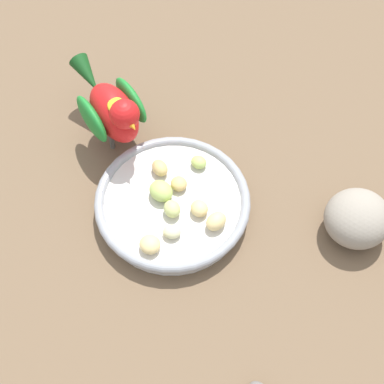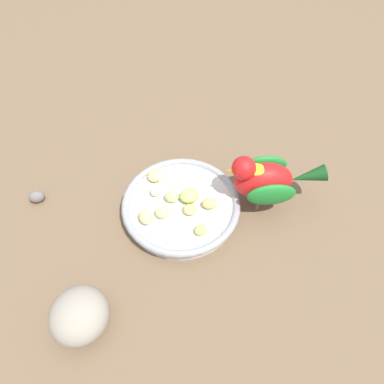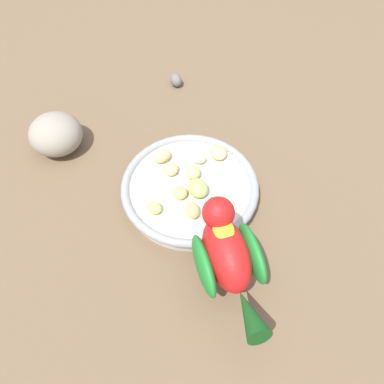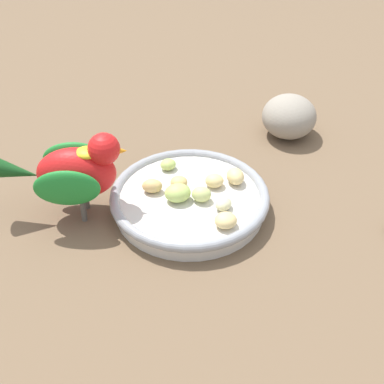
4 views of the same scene
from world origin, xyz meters
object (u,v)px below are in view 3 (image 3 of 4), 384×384
apple_piece_4 (162,155)px  parrot (227,255)px  feeding_bowl (190,189)px  apple_piece_5 (219,153)px  apple_piece_3 (155,208)px  apple_piece_7 (171,169)px  apple_piece_0 (199,158)px  apple_piece_8 (192,210)px  apple_piece_2 (193,173)px  pebble_0 (176,80)px  rock_large (56,134)px  apple_piece_1 (198,188)px  apple_piece_6 (180,193)px

apple_piece_4 → parrot: size_ratio=0.18×
feeding_bowl → apple_piece_5: bearing=7.1°
apple_piece_3 → apple_piece_7: bearing=28.6°
apple_piece_0 → apple_piece_8: 0.11m
feeding_bowl → apple_piece_3: bearing=176.5°
feeding_bowl → apple_piece_4: (0.01, 0.07, 0.02)m
apple_piece_0 → apple_piece_2: apple_piece_2 is taller
apple_piece_8 → pebble_0: size_ratio=0.94×
apple_piece_2 → apple_piece_3: 0.09m
rock_large → feeding_bowl: bearing=-69.2°
apple_piece_2 → rock_large: rock_large is taller
apple_piece_3 → apple_piece_4: bearing=41.0°
apple_piece_7 → pebble_0: bearing=44.5°
apple_piece_7 → apple_piece_0: bearing=-17.8°
apple_piece_1 → apple_piece_5: bearing=19.6°
parrot → apple_piece_5: bearing=-15.8°
apple_piece_1 → apple_piece_5: apple_piece_1 is taller
apple_piece_0 → apple_piece_8: (-0.08, -0.07, 0.00)m
apple_piece_5 → feeding_bowl: bearing=-172.9°
apple_piece_1 → apple_piece_2: size_ratio=1.35×
apple_piece_0 → rock_large: 0.26m
feeding_bowl → apple_piece_2: 0.03m
apple_piece_4 → parrot: 0.23m
apple_piece_1 → pebble_0: apple_piece_1 is taller
apple_piece_4 → apple_piece_3: bearing=-139.0°
apple_piece_1 → apple_piece_3: (-0.07, 0.02, -0.00)m
apple_piece_7 → apple_piece_8: 0.09m
feeding_bowl → rock_large: rock_large is taller
apple_piece_6 → apple_piece_7: apple_piece_7 is taller
apple_piece_8 → rock_large: rock_large is taller
apple_piece_5 → apple_piece_6: 0.11m
apple_piece_2 → apple_piece_7: bearing=120.8°
apple_piece_2 → apple_piece_8: size_ratio=0.94×
apple_piece_2 → apple_piece_5: bearing=0.4°
apple_piece_6 → pebble_0: bearing=47.7°
parrot → pebble_0: (0.25, 0.37, -0.06)m
apple_piece_0 → apple_piece_6: (-0.07, -0.03, 0.00)m
feeding_bowl → rock_large: size_ratio=2.41×
feeding_bowl → apple_piece_6: apple_piece_6 is taller
apple_piece_3 → apple_piece_1: bearing=-17.7°
apple_piece_6 → apple_piece_8: apple_piece_8 is taller
apple_piece_1 → rock_large: bearing=109.4°
apple_piece_6 → pebble_0: (0.21, 0.23, -0.02)m
feeding_bowl → apple_piece_8: size_ratio=7.82×
parrot → apple_piece_3: bearing=30.2°
apple_piece_5 → parrot: (-0.15, -0.15, 0.04)m
apple_piece_1 → apple_piece_7: apple_piece_1 is taller
apple_piece_7 → parrot: size_ratio=0.15×
feeding_bowl → rock_large: (-0.09, 0.25, 0.02)m
apple_piece_0 → pebble_0: (0.14, 0.20, -0.02)m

